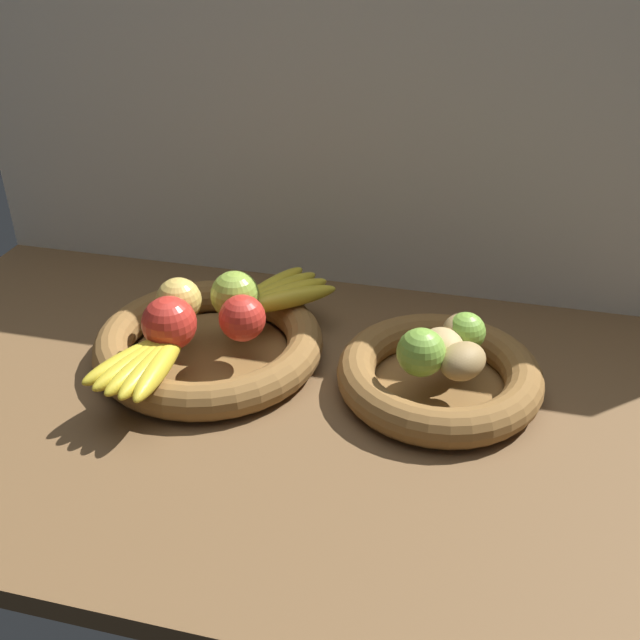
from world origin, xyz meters
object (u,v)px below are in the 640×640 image
(fruit_bowl_left, at_px, (209,345))
(apple_green_back, at_px, (235,295))
(banana_bunch_front, at_px, (147,361))
(lime_far, at_px, (466,332))
(apple_red_front, at_px, (169,323))
(potato_small, at_px, (463,361))
(apple_golden_left, at_px, (179,300))
(banana_bunch_back, at_px, (277,294))
(lime_near, at_px, (421,352))
(fruit_bowl_right, at_px, (439,377))
(apple_red_right, at_px, (242,318))
(potato_large, at_px, (442,347))
(potato_back, at_px, (459,331))

(fruit_bowl_left, bearing_deg, apple_green_back, 56.44)
(banana_bunch_front, bearing_deg, fruit_bowl_left, 72.07)
(lime_far, bearing_deg, apple_red_front, -166.92)
(potato_small, bearing_deg, apple_green_back, 167.64)
(apple_golden_left, height_order, banana_bunch_back, apple_golden_left)
(potato_small, bearing_deg, lime_near, -173.33)
(fruit_bowl_right, relative_size, lime_far, 5.15)
(apple_red_front, bearing_deg, fruit_bowl_right, 8.62)
(fruit_bowl_right, distance_m, banana_bunch_back, 0.29)
(apple_golden_left, bearing_deg, fruit_bowl_right, -2.21)
(apple_green_back, bearing_deg, banana_bunch_front, -112.61)
(apple_green_back, bearing_deg, apple_red_right, -61.41)
(apple_green_back, bearing_deg, potato_large, -8.15)
(apple_green_back, relative_size, potato_small, 1.03)
(fruit_bowl_right, height_order, potato_small, potato_small)
(apple_red_right, xyz_separation_m, apple_golden_left, (-0.11, 0.03, 0.00))
(fruit_bowl_right, relative_size, lime_near, 4.38)
(apple_red_right, xyz_separation_m, lime_near, (0.26, -0.03, -0.00))
(apple_red_right, bearing_deg, apple_golden_left, 166.36)
(fruit_bowl_left, height_order, apple_green_back, apple_green_back)
(apple_green_back, relative_size, potato_large, 1.15)
(potato_large, xyz_separation_m, lime_far, (0.03, 0.04, 0.01))
(banana_bunch_front, height_order, lime_far, lime_far)
(apple_green_back, bearing_deg, lime_near, -15.81)
(banana_bunch_back, bearing_deg, fruit_bowl_left, -127.72)
(potato_back, bearing_deg, apple_green_back, 179.49)
(apple_green_back, height_order, potato_large, apple_green_back)
(apple_green_back, height_order, lime_far, apple_green_back)
(potato_large, xyz_separation_m, potato_back, (0.02, 0.04, 0.00))
(banana_bunch_front, bearing_deg, lime_far, 20.82)
(fruit_bowl_left, height_order, apple_red_right, apple_red_right)
(banana_bunch_front, bearing_deg, potato_small, 12.14)
(apple_golden_left, distance_m, potato_back, 0.41)
(apple_red_right, relative_size, banana_bunch_front, 0.38)
(apple_golden_left, bearing_deg, apple_green_back, 21.00)
(fruit_bowl_right, distance_m, apple_red_front, 0.38)
(apple_golden_left, bearing_deg, apple_red_right, -13.64)
(apple_red_right, height_order, banana_bunch_back, apple_red_right)
(fruit_bowl_left, relative_size, potato_large, 5.36)
(banana_bunch_back, height_order, lime_near, lime_near)
(potato_large, bearing_deg, fruit_bowl_right, -90.00)
(fruit_bowl_right, bearing_deg, lime_near, -123.69)
(apple_green_back, height_order, potato_small, apple_green_back)
(potato_small, bearing_deg, potato_back, 98.97)
(apple_red_right, bearing_deg, fruit_bowl_left, 169.49)
(apple_green_back, bearing_deg, potato_back, -0.51)
(fruit_bowl_right, xyz_separation_m, apple_red_right, (-0.28, -0.01, 0.06))
(potato_large, bearing_deg, apple_red_front, -171.38)
(apple_green_back, relative_size, banana_bunch_back, 0.42)
(banana_bunch_front, distance_m, potato_back, 0.43)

